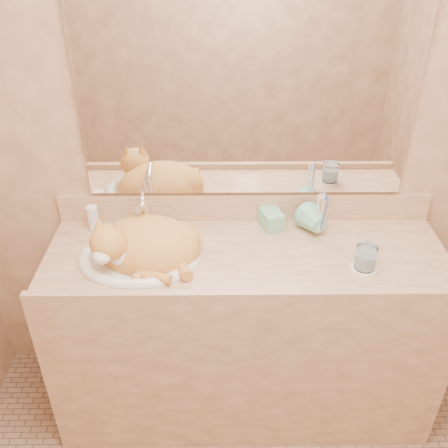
{
  "coord_description": "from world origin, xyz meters",
  "views": [
    {
      "loc": [
        -0.11,
        -0.87,
        2.02
      ],
      "look_at": [
        -0.09,
        0.7,
        1.01
      ],
      "focal_mm": 40.0,
      "sensor_mm": 36.0,
      "label": 1
    }
  ],
  "objects_px": {
    "vanity_counter": "(245,332)",
    "soap_dispenser": "(278,216)",
    "sink_basin": "(138,243)",
    "water_glass": "(366,257)",
    "cat": "(144,244)",
    "toothbrush_cup": "(320,227)"
  },
  "relations": [
    {
      "from": "cat",
      "to": "water_glass",
      "type": "xyz_separation_m",
      "value": [
        0.84,
        -0.08,
        -0.01
      ]
    },
    {
      "from": "vanity_counter",
      "to": "cat",
      "type": "height_order",
      "value": "cat"
    },
    {
      "from": "sink_basin",
      "to": "toothbrush_cup",
      "type": "relative_size",
      "value": 3.91
    },
    {
      "from": "cat",
      "to": "toothbrush_cup",
      "type": "relative_size",
      "value": 3.46
    },
    {
      "from": "vanity_counter",
      "to": "water_glass",
      "type": "relative_size",
      "value": 16.9
    },
    {
      "from": "sink_basin",
      "to": "water_glass",
      "type": "distance_m",
      "value": 0.86
    },
    {
      "from": "cat",
      "to": "soap_dispenser",
      "type": "height_order",
      "value": "cat"
    },
    {
      "from": "vanity_counter",
      "to": "soap_dispenser",
      "type": "xyz_separation_m",
      "value": [
        0.13,
        0.15,
        0.51
      ]
    },
    {
      "from": "vanity_counter",
      "to": "toothbrush_cup",
      "type": "distance_m",
      "value": 0.58
    },
    {
      "from": "sink_basin",
      "to": "cat",
      "type": "xyz_separation_m",
      "value": [
        0.02,
        0.0,
        -0.01
      ]
    },
    {
      "from": "soap_dispenser",
      "to": "water_glass",
      "type": "distance_m",
      "value": 0.4
    },
    {
      "from": "vanity_counter",
      "to": "toothbrush_cup",
      "type": "xyz_separation_m",
      "value": [
        0.3,
        0.11,
        0.48
      ]
    },
    {
      "from": "cat",
      "to": "sink_basin",
      "type": "bearing_deg",
      "value": -156.92
    },
    {
      "from": "sink_basin",
      "to": "water_glass",
      "type": "relative_size",
      "value": 4.89
    },
    {
      "from": "vanity_counter",
      "to": "water_glass",
      "type": "xyz_separation_m",
      "value": [
        0.44,
        -0.1,
        0.48
      ]
    },
    {
      "from": "sink_basin",
      "to": "cat",
      "type": "relative_size",
      "value": 1.13
    },
    {
      "from": "soap_dispenser",
      "to": "water_glass",
      "type": "height_order",
      "value": "soap_dispenser"
    },
    {
      "from": "toothbrush_cup",
      "to": "sink_basin",
      "type": "bearing_deg",
      "value": -169.6
    },
    {
      "from": "sink_basin",
      "to": "water_glass",
      "type": "bearing_deg",
      "value": 4.34
    },
    {
      "from": "sink_basin",
      "to": "toothbrush_cup",
      "type": "xyz_separation_m",
      "value": [
        0.72,
        0.13,
        -0.02
      ]
    },
    {
      "from": "toothbrush_cup",
      "to": "water_glass",
      "type": "height_order",
      "value": "toothbrush_cup"
    },
    {
      "from": "sink_basin",
      "to": "vanity_counter",
      "type": "bearing_deg",
      "value": 12.32
    }
  ]
}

